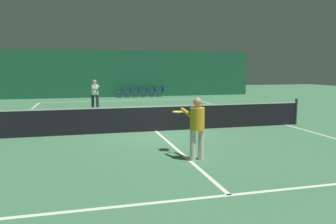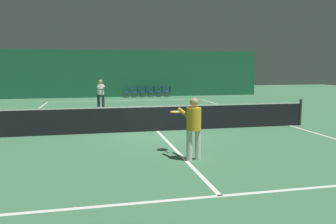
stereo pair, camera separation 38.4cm
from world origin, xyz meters
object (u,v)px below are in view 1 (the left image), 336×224
at_px(courtside_chair_3, 145,91).
at_px(courtside_chair_4, 153,91).
at_px(courtside_chair_2, 137,91).
at_px(courtside_chair_5, 161,91).
at_px(player_far, 95,92).
at_px(courtside_chair_1, 129,91).
at_px(player_near, 196,124).
at_px(tennis_net, 156,118).
at_px(courtside_chair_0, 121,91).

xyz_separation_m(courtside_chair_3, courtside_chair_4, (0.66, 0.00, 0.00)).
height_order(courtside_chair_2, courtside_chair_5, same).
relative_size(courtside_chair_3, courtside_chair_5, 1.00).
height_order(player_far, courtside_chair_2, player_far).
relative_size(player_far, courtside_chair_4, 1.99).
xyz_separation_m(courtside_chair_1, courtside_chair_4, (1.99, 0.00, 0.00)).
bearing_deg(player_near, courtside_chair_4, -22.15).
bearing_deg(courtside_chair_2, courtside_chair_4, 90.00).
height_order(courtside_chair_3, courtside_chair_5, same).
relative_size(courtside_chair_2, courtside_chair_4, 1.00).
bearing_deg(courtside_chair_4, player_near, -8.53).
bearing_deg(courtside_chair_2, courtside_chair_1, -90.00).
xyz_separation_m(tennis_net, courtside_chair_1, (0.96, 14.46, -0.03)).
relative_size(courtside_chair_1, courtside_chair_5, 1.00).
bearing_deg(courtside_chair_4, courtside_chair_0, -90.00).
height_order(player_near, courtside_chair_4, player_near).
xyz_separation_m(player_near, courtside_chair_5, (3.43, 18.45, -0.44)).
bearing_deg(player_near, courtside_chair_5, -24.15).
xyz_separation_m(player_far, courtside_chair_2, (3.57, 7.08, -0.49)).
xyz_separation_m(courtside_chair_0, courtside_chair_3, (1.99, 0.00, 0.00)).
height_order(courtside_chair_3, courtside_chair_4, same).
bearing_deg(courtside_chair_4, courtside_chair_5, 90.00).
xyz_separation_m(player_near, player_far, (-2.13, 11.37, 0.05)).
distance_m(tennis_net, player_far, 7.65).
relative_size(courtside_chair_2, courtside_chair_3, 1.00).
bearing_deg(courtside_chair_0, courtside_chair_3, 90.00).
relative_size(player_far, courtside_chair_0, 1.99).
bearing_deg(player_far, courtside_chair_1, 154.05).
bearing_deg(player_far, courtside_chair_0, 158.79).
bearing_deg(player_far, player_near, 6.95).
height_order(player_near, player_far, player_far).
bearing_deg(courtside_chair_5, courtside_chair_3, -90.00).
relative_size(tennis_net, courtside_chair_5, 14.29).
bearing_deg(courtside_chair_2, player_far, -26.74).
bearing_deg(courtside_chair_3, courtside_chair_2, -90.00).
xyz_separation_m(player_far, courtside_chair_3, (4.23, 7.08, -0.49)).
bearing_deg(courtside_chair_0, courtside_chair_1, 90.00).
bearing_deg(courtside_chair_1, courtside_chair_4, 90.00).
bearing_deg(player_far, courtside_chair_5, 138.21).
bearing_deg(courtside_chair_3, player_far, -30.86).
height_order(courtside_chair_1, courtside_chair_4, same).
distance_m(courtside_chair_0, courtside_chair_4, 2.65).
distance_m(tennis_net, player_near, 4.01).
xyz_separation_m(player_near, courtside_chair_1, (0.78, 18.45, -0.44)).
relative_size(player_far, courtside_chair_3, 1.99).
bearing_deg(tennis_net, courtside_chair_2, 83.59).
xyz_separation_m(courtside_chair_2, courtside_chair_4, (1.33, 0.00, 0.00)).
bearing_deg(player_near, courtside_chair_0, -13.97).
distance_m(courtside_chair_0, courtside_chair_5, 3.32).
bearing_deg(player_far, tennis_net, 11.08).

